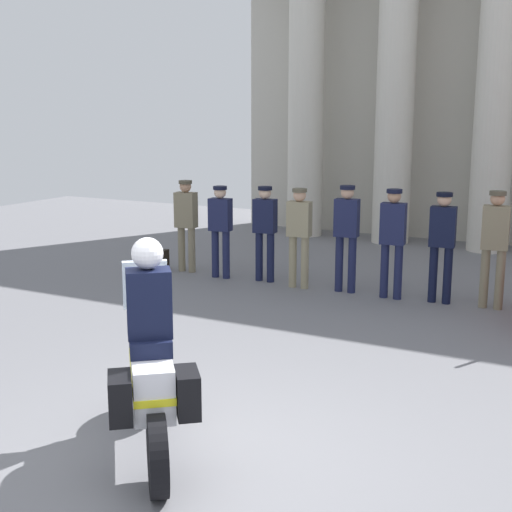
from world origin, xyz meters
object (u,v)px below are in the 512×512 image
officer_in_row_0 (186,218)px  officer_in_row_1 (220,224)px  officer_in_row_5 (393,235)px  officer_in_row_3 (299,230)px  motorcycle_with_rider (151,367)px  briefcase_on_ground (162,260)px  officer_in_row_6 (442,238)px  officer_in_row_4 (346,230)px  officer_in_row_2 (265,226)px  officer_in_row_7 (495,240)px

officer_in_row_0 → officer_in_row_1: officer_in_row_0 is taller
officer_in_row_1 → officer_in_row_5: (3.07, 0.03, 0.06)m
officer_in_row_1 → officer_in_row_3: officer_in_row_3 is taller
officer_in_row_3 → motorcycle_with_rider: size_ratio=0.87×
officer_in_row_5 → briefcase_on_ground: size_ratio=4.79×
officer_in_row_3 → officer_in_row_6: (2.30, 0.14, 0.02)m
officer_in_row_6 → officer_in_row_4: bearing=-4.2°
officer_in_row_2 → officer_in_row_4: 1.49m
officer_in_row_1 → briefcase_on_ground: bearing=-8.6°
briefcase_on_ground → officer_in_row_4: bearing=0.2°
officer_in_row_6 → motorcycle_with_rider: (-1.03, -6.02, -0.21)m
officer_in_row_6 → briefcase_on_ground: size_ratio=4.73×
officer_in_row_0 → officer_in_row_1: size_ratio=1.03×
officer_in_row_5 → officer_in_row_7: (1.50, 0.13, 0.02)m
officer_in_row_2 → officer_in_row_7: 3.76m
officer_in_row_3 → briefcase_on_ground: (-2.81, 0.09, -0.80)m
officer_in_row_5 → officer_in_row_6: officer_in_row_5 is taller
officer_in_row_2 → officer_in_row_5: (2.27, -0.09, 0.05)m
briefcase_on_ground → officer_in_row_3: bearing=-1.8°
officer_in_row_4 → briefcase_on_ground: officer_in_row_4 is taller
motorcycle_with_rider → briefcase_on_ground: bearing=-4.7°
officer_in_row_0 → officer_in_row_4: (3.10, -0.05, 0.04)m
officer_in_row_0 → officer_in_row_1: bearing=165.1°
officer_in_row_0 → officer_in_row_6: (4.61, -0.01, 0.02)m
officer_in_row_4 → officer_in_row_5: (0.78, -0.05, -0.01)m
briefcase_on_ground → officer_in_row_1: bearing=-2.9°
motorcycle_with_rider → officer_in_row_1: bearing=-13.8°
officer_in_row_6 → motorcycle_with_rider: bearing=74.6°
officer_in_row_1 → officer_in_row_4: 2.30m
officer_in_row_7 → officer_in_row_6: bearing=-2.4°
officer_in_row_6 → briefcase_on_ground: 5.18m
officer_in_row_6 → officer_in_row_2: bearing=-5.8°
officer_in_row_3 → officer_in_row_0: bearing=-9.5°
officer_in_row_4 → officer_in_row_5: bearing=171.0°
officer_in_row_2 → officer_in_row_1: bearing=3.0°
officer_in_row_1 → briefcase_on_ground: 1.51m
officer_in_row_5 → officer_in_row_4: bearing=-9.0°
officer_in_row_3 → officer_in_row_4: bearing=-178.4°
motorcycle_with_rider → briefcase_on_ground: size_ratio=5.28×
officer_in_row_0 → officer_in_row_2: 1.61m
officer_in_row_2 → briefcase_on_ground: officer_in_row_2 is taller
officer_in_row_2 → officer_in_row_3: size_ratio=0.99×
officer_in_row_0 → officer_in_row_6: officer_in_row_6 is taller
officer_in_row_7 → briefcase_on_ground: (-5.87, -0.09, -0.86)m
officer_in_row_1 → officer_in_row_2: (0.81, 0.12, 0.01)m
officer_in_row_0 → officer_in_row_2: officer_in_row_0 is taller
officer_in_row_2 → officer_in_row_7: size_ratio=0.94×
officer_in_row_1 → officer_in_row_3: bearing=173.4°
officer_in_row_0 → briefcase_on_ground: bearing=1.6°
officer_in_row_3 → officer_in_row_5: size_ratio=0.96×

